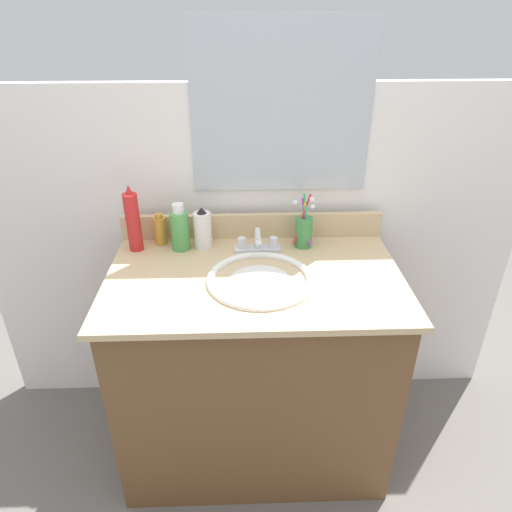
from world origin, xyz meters
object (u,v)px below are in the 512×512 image
faucet (258,244)px  cup_green (304,230)px  bottle_spray_red (133,221)px  bottle_oil_amber (160,230)px  bottle_toner_green (180,229)px  bottle_lotion_white (203,229)px

faucet → cup_green: cup_green is taller
bottle_spray_red → cup_green: (0.58, 0.00, -0.05)m
faucet → bottle_spray_red: bottle_spray_red is taller
faucet → bottle_oil_amber: 0.35m
bottle_toner_green → cup_green: size_ratio=0.85×
bottle_spray_red → bottle_toner_green: bottle_spray_red is taller
faucet → bottle_spray_red: (-0.42, 0.03, 0.08)m
cup_green → bottle_oil_amber: bearing=175.8°
bottle_lotion_white → bottle_toner_green: size_ratio=0.90×
bottle_lotion_white → cup_green: size_ratio=0.77×
bottle_oil_amber → bottle_toner_green: bearing=-29.3°
faucet → cup_green: bearing=11.7°
bottle_spray_red → bottle_oil_amber: bottle_spray_red is taller
bottle_spray_red → bottle_lotion_white: bearing=2.1°
faucet → bottle_spray_red: 0.43m
faucet → cup_green: 0.17m
bottle_spray_red → bottle_oil_amber: size_ratio=2.08×
faucet → bottle_toner_green: 0.27m
faucet → bottle_oil_amber: bearing=168.4°
bottle_spray_red → cup_green: 0.58m
bottle_spray_red → bottle_lotion_white: size_ratio=1.58×
bottle_spray_red → bottle_toner_green: (0.15, -0.00, -0.03)m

